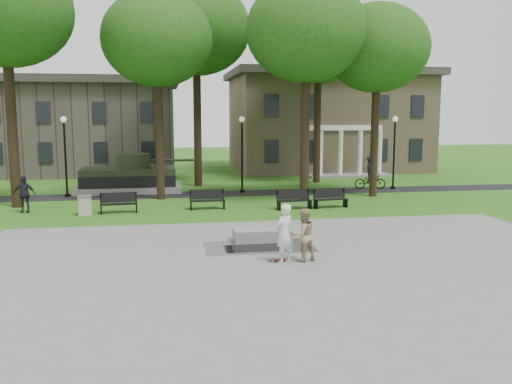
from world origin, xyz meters
TOP-DOWN VIEW (x-y plane):
  - ground at (0.00, 0.00)m, footprint 120.00×120.00m
  - plaza at (0.00, -5.00)m, footprint 22.00×16.00m
  - footpath at (0.00, 12.00)m, footprint 44.00×2.60m
  - building_right at (10.00, 26.00)m, footprint 17.00×12.00m
  - building_left at (-11.00, 26.50)m, footprint 15.00×10.00m
  - tree_0 at (-12.00, 9.00)m, footprint 6.80×6.80m
  - tree_1 at (-4.50, 10.50)m, footprint 6.20×6.20m
  - tree_2 at (3.50, 8.50)m, footprint 6.60×6.60m
  - tree_3 at (8.00, 9.50)m, footprint 6.00×6.00m
  - tree_4 at (-2.00, 16.00)m, footprint 7.20×7.20m
  - tree_5 at (6.50, 16.50)m, footprint 6.40×6.40m
  - lamp_left at (-10.00, 12.30)m, footprint 0.36×0.36m
  - lamp_mid at (0.50, 12.30)m, footprint 0.36×0.36m
  - lamp_right at (10.50, 12.30)m, footprint 0.36×0.36m
  - tank_monument at (-6.46, 14.00)m, footprint 7.45×3.40m
  - puddle at (-1.09, -1.96)m, footprint 2.20×1.20m
  - concrete_block at (-0.59, -0.81)m, footprint 2.20×1.01m
  - skateboard at (-0.54, -3.82)m, footprint 0.78×0.21m
  - skateboarder at (-0.45, -4.06)m, footprint 0.86×0.79m
  - friend_watching at (0.22, -3.95)m, footprint 1.03×0.92m
  - pedestrian_walker at (-11.17, 7.17)m, footprint 1.09×0.46m
  - cyclist at (9.02, 12.56)m, footprint 2.10×1.24m
  - park_bench_0 at (-6.54, 6.36)m, footprint 1.83×0.68m
  - park_bench_1 at (-2.12, 6.71)m, footprint 1.82×0.59m
  - park_bench_2 at (2.29, 5.95)m, footprint 1.84×0.74m
  - park_bench_3 at (4.27, 6.05)m, footprint 1.85×0.77m
  - trash_bin at (-8.12, 5.96)m, footprint 0.78×0.78m

SIDE VIEW (x-z plane):
  - ground at x=0.00m, z-range 0.00..0.00m
  - footpath at x=0.00m, z-range 0.00..0.01m
  - plaza at x=0.00m, z-range 0.00..0.02m
  - puddle at x=-1.09m, z-range 0.02..0.02m
  - skateboard at x=-0.54m, z-range 0.02..0.09m
  - concrete_block at x=-0.59m, z-range 0.02..0.47m
  - trash_bin at x=-8.12m, z-range 0.01..0.97m
  - park_bench_0 at x=-6.54m, z-range 0.02..1.02m
  - park_bench_1 at x=-2.12m, z-range 0.02..1.02m
  - park_bench_2 at x=2.29m, z-range 0.02..1.02m
  - park_bench_3 at x=4.27m, z-range 0.02..1.02m
  - tank_monument at x=-6.46m, z-range -0.34..2.06m
  - cyclist at x=9.02m, z-range -0.20..2.00m
  - friend_watching at x=0.22m, z-range 0.02..1.79m
  - pedestrian_walker at x=-11.17m, z-range 0.00..1.85m
  - skateboarder at x=-0.45m, z-range 0.02..1.98m
  - lamp_left at x=-10.00m, z-range 0.43..5.16m
  - lamp_mid at x=0.50m, z-range 0.43..5.16m
  - lamp_right at x=10.50m, z-range 0.43..5.16m
  - building_left at x=-11.00m, z-range 0.00..7.20m
  - building_right at x=10.00m, z-range 0.04..8.64m
  - tree_3 at x=8.00m, z-range 3.00..14.19m
  - tree_1 at x=-4.50m, z-range 3.14..14.77m
  - tree_2 at x=3.50m, z-range 3.23..15.40m
  - tree_5 at x=6.50m, z-range 3.45..15.89m
  - tree_0 at x=-12.00m, z-range 3.54..16.51m
  - tree_4 at x=-2.00m, z-range 3.64..17.14m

